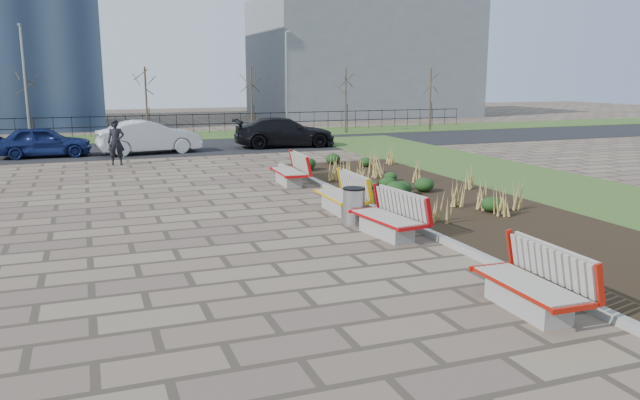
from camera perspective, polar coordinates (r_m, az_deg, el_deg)
name	(u,v)px	position (r m, az deg, el deg)	size (l,w,h in m)	color
ground	(299,290)	(10.77, -1.90, -8.23)	(120.00, 120.00, 0.00)	#71614E
planting_bed	(454,205)	(17.78, 12.16, -0.43)	(4.50, 18.00, 0.10)	black
planting_curb	(379,210)	(16.65, 5.39, -0.93)	(0.16, 18.00, 0.15)	gray
grass_verge_near	(588,195)	(20.71, 23.31, 0.46)	(5.00, 38.00, 0.04)	#33511E
grass_verge_far	(146,137)	(37.93, -15.63, 5.54)	(80.00, 5.00, 0.04)	#33511E
road	(157,149)	(31.99, -14.65, 4.56)	(80.00, 7.00, 0.02)	black
bench_a	(528,281)	(10.20, 18.50, -7.00)	(0.90, 2.10, 1.00)	#AA170B
bench_b	(386,215)	(14.17, 6.09, -1.38)	(0.90, 2.10, 1.00)	#B50C10
bench_c	(340,194)	(16.62, 1.86, 0.58)	(0.90, 2.10, 1.00)	#FFB30D
bench_d	(288,170)	(20.83, -2.90, 2.78)	(0.90, 2.10, 1.00)	red
litter_bin	(354,207)	(15.22, 3.11, -0.62)	(0.53, 0.53, 0.90)	#B2B2B7
pedestrian	(116,142)	(26.68, -18.15, 5.04)	(0.67, 0.44, 1.84)	black
car_blue	(43,142)	(30.27, -23.97, 4.90)	(1.61, 4.01, 1.37)	#121D50
car_silver	(149,137)	(30.02, -15.35, 5.57)	(1.61, 4.61, 1.52)	silver
car_black	(284,132)	(31.66, -3.27, 6.20)	(2.07, 5.08, 1.48)	black
tree_b	(28,105)	(36.26, -25.14, 7.85)	(1.40, 1.40, 4.00)	#4C3D2D
tree_c	(146,103)	(36.30, -15.58, 8.50)	(1.40, 1.40, 4.00)	#4C3D2D
tree_d	(252,102)	(37.31, -6.27, 8.92)	(1.40, 1.40, 4.00)	#4C3D2D
tree_e	(346,100)	(39.23, 2.36, 9.09)	(1.40, 1.40, 4.00)	#4C3D2D
tree_f	(430,99)	(41.92, 10.04, 9.08)	(1.40, 1.40, 4.00)	#4C3D2D
lamp_west	(25,86)	(35.73, -25.34, 9.40)	(0.24, 0.60, 6.00)	gray
lamp_east	(286,84)	(37.35, -3.08, 10.50)	(0.24, 0.60, 6.00)	gray
railing_fence	(143,125)	(39.37, -15.87, 6.64)	(44.00, 0.10, 1.20)	black
building_grey	(361,59)	(56.62, 3.80, 12.78)	(18.00, 12.00, 10.00)	slate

